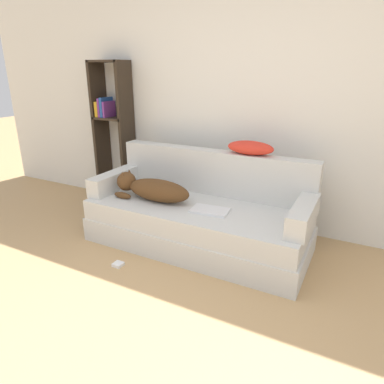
{
  "coord_description": "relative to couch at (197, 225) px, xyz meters",
  "views": [
    {
      "loc": [
        1.07,
        -0.89,
        1.55
      ],
      "look_at": [
        -0.21,
        1.55,
        0.55
      ],
      "focal_mm": 32.0,
      "sensor_mm": 36.0,
      "label": 1
    }
  ],
  "objects": [
    {
      "name": "bookshelf",
      "position": [
        -1.38,
        0.56,
        0.72
      ],
      "size": [
        0.42,
        0.26,
        1.64
      ],
      "color": "#2D2319",
      "rests_on": "ground_plane"
    },
    {
      "name": "wall_back",
      "position": [
        0.21,
        0.74,
        1.15
      ],
      "size": [
        7.07,
        0.06,
        2.7
      ],
      "color": "silver",
      "rests_on": "ground_plane"
    },
    {
      "name": "power_adapter",
      "position": [
        -0.41,
        -0.63,
        -0.18
      ],
      "size": [
        0.08,
        0.08,
        0.03
      ],
      "color": "white",
      "rests_on": "ground_plane"
    },
    {
      "name": "couch_arm_left",
      "position": [
        -0.92,
        -0.01,
        0.29
      ],
      "size": [
        0.15,
        0.65,
        0.18
      ],
      "color": "silver",
      "rests_on": "couch"
    },
    {
      "name": "couch_arm_right",
      "position": [
        0.92,
        -0.01,
        0.29
      ],
      "size": [
        0.15,
        0.65,
        0.18
      ],
      "color": "silver",
      "rests_on": "couch"
    },
    {
      "name": "throw_pillow",
      "position": [
        0.35,
        0.36,
        0.69
      ],
      "size": [
        0.42,
        0.19,
        0.12
      ],
      "color": "red",
      "rests_on": "couch_backrest"
    },
    {
      "name": "dog",
      "position": [
        -0.42,
        -0.08,
        0.31
      ],
      "size": [
        0.77,
        0.25,
        0.24
      ],
      "color": "#513319",
      "rests_on": "couch"
    },
    {
      "name": "couch",
      "position": [
        0.0,
        0.0,
        0.0
      ],
      "size": [
        1.99,
        0.84,
        0.4
      ],
      "color": "silver",
      "rests_on": "ground_plane"
    },
    {
      "name": "laptop",
      "position": [
        0.17,
        -0.09,
        0.21
      ],
      "size": [
        0.34,
        0.23,
        0.02
      ],
      "rotation": [
        0.0,
        0.0,
        0.09
      ],
      "color": "silver",
      "rests_on": "couch"
    },
    {
      "name": "couch_backrest",
      "position": [
        0.0,
        0.35,
        0.42
      ],
      "size": [
        1.95,
        0.15,
        0.42
      ],
      "color": "silver",
      "rests_on": "couch"
    }
  ]
}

